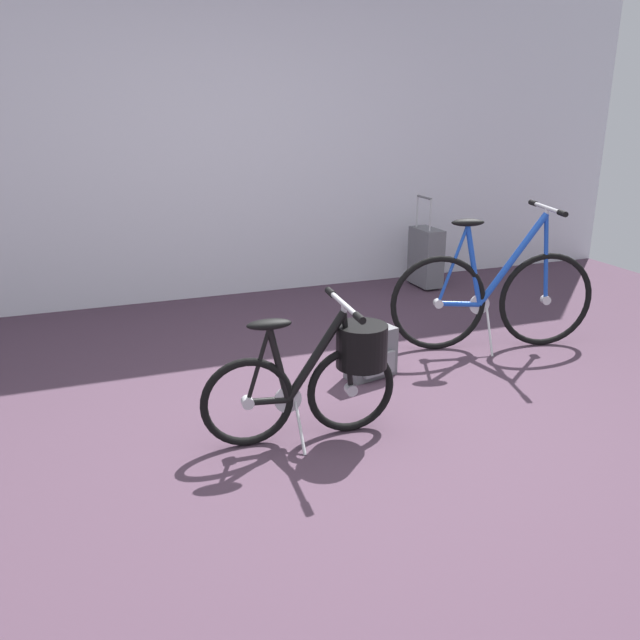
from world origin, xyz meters
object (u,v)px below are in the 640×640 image
at_px(display_bike_left, 493,296).
at_px(backpack_on_floor, 371,354).
at_px(folding_bike_foreground, 325,370).
at_px(rolling_suitcase, 426,256).

relative_size(display_bike_left, backpack_on_floor, 4.06).
bearing_deg(folding_bike_foreground, backpack_on_floor, 48.00).
xyz_separation_m(folding_bike_foreground, display_bike_left, (1.52, 0.78, 0.02)).
distance_m(display_bike_left, rolling_suitcase, 1.59).
bearing_deg(backpack_on_floor, folding_bike_foreground, -132.00).
height_order(rolling_suitcase, backpack_on_floor, rolling_suitcase).
relative_size(display_bike_left, rolling_suitcase, 1.67).
bearing_deg(display_bike_left, rolling_suitcase, 76.96).
xyz_separation_m(display_bike_left, rolling_suitcase, (0.36, 1.55, -0.09)).
bearing_deg(folding_bike_foreground, display_bike_left, 27.00).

